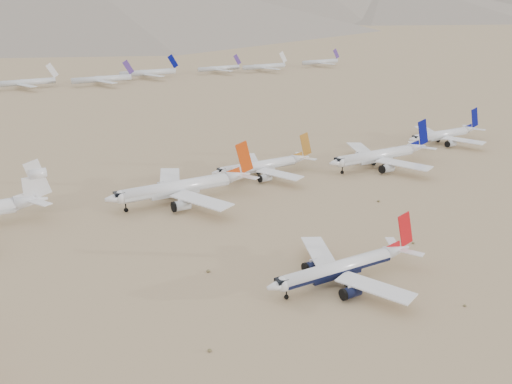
% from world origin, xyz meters
% --- Properties ---
extents(ground, '(7000.00, 7000.00, 0.00)m').
position_xyz_m(ground, '(0.00, 0.00, 0.00)').
color(ground, '#7F694A').
rests_on(ground, ground).
extents(main_airliner, '(39.75, 38.82, 14.03)m').
position_xyz_m(main_airliner, '(-5.28, -5.87, 3.86)').
color(main_airliner, white).
rests_on(main_airliner, ground).
extents(row2_navy_widebody, '(46.27, 45.25, 16.46)m').
position_xyz_m(row2_navy_widebody, '(64.66, 60.41, 4.60)').
color(row2_navy_widebody, white).
rests_on(row2_navy_widebody, ground).
extents(row2_gold_tail, '(39.78, 38.90, 14.16)m').
position_xyz_m(row2_gold_tail, '(19.70, 72.94, 3.96)').
color(row2_gold_tail, white).
rests_on(row2_gold_tail, ground).
extents(row2_orange_tail, '(48.31, 47.26, 17.23)m').
position_xyz_m(row2_orange_tail, '(-16.26, 62.91, 4.84)').
color(row2_orange_tail, white).
rests_on(row2_orange_tail, ground).
extents(row2_blue_far, '(40.11, 39.22, 14.25)m').
position_xyz_m(row2_blue_far, '(113.70, 73.71, 3.97)').
color(row2_blue_far, white).
rests_on(row2_blue_far, ground).
extents(distant_storage_row, '(532.23, 59.81, 15.81)m').
position_xyz_m(distant_storage_row, '(-26.32, 321.06, 4.49)').
color(distant_storage_row, silver).
rests_on(distant_storage_row, ground).
extents(desert_scrub, '(247.37, 121.67, 0.63)m').
position_xyz_m(desert_scrub, '(-11.08, -26.49, 0.28)').
color(desert_scrub, brown).
rests_on(desert_scrub, ground).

